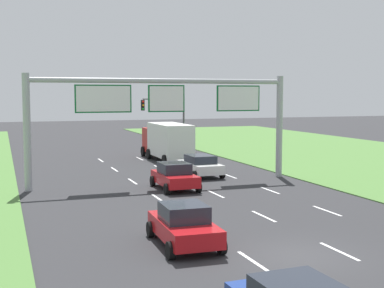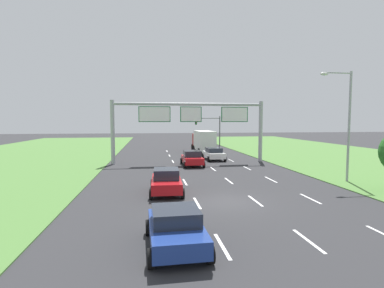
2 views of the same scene
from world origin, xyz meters
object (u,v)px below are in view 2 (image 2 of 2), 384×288
(sign_gantry, at_px, (190,119))
(traffic_light_mast, at_px, (210,126))
(street_lamp, at_px, (345,116))
(car_mid_lane, at_px, (214,154))
(box_truck, at_px, (203,141))
(car_lead_silver, at_px, (176,228))
(car_near_red, at_px, (192,158))
(car_far_ahead, at_px, (166,181))

(sign_gantry, bearing_deg, traffic_light_mast, 72.89)
(street_lamp, bearing_deg, car_mid_lane, 116.32)
(box_truck, bearing_deg, sign_gantry, -107.36)
(car_lead_silver, bearing_deg, car_mid_lane, 72.86)
(car_near_red, xyz_separation_m, car_lead_silver, (-3.51, -20.22, -0.05))
(car_far_ahead, distance_m, sign_gantry, 14.97)
(sign_gantry, bearing_deg, street_lamp, -50.15)
(car_near_red, bearing_deg, traffic_light_mast, 74.11)
(car_far_ahead, relative_size, street_lamp, 0.50)
(sign_gantry, height_order, street_lamp, street_lamp)
(car_far_ahead, bearing_deg, car_near_red, 75.91)
(box_truck, xyz_separation_m, traffic_light_mast, (3.00, 10.00, 2.11))
(car_mid_lane, distance_m, street_lamp, 16.60)
(car_far_ahead, distance_m, street_lamp, 14.50)
(car_far_ahead, relative_size, sign_gantry, 0.25)
(car_far_ahead, xyz_separation_m, sign_gantry, (3.49, 13.95, 4.15))
(sign_gantry, relative_size, traffic_light_mast, 3.08)
(car_mid_lane, relative_size, box_truck, 0.52)
(car_far_ahead, bearing_deg, traffic_light_mast, 76.16)
(car_far_ahead, xyz_separation_m, traffic_light_mast, (10.04, 35.23, 3.07))
(car_near_red, distance_m, sign_gantry, 4.73)
(sign_gantry, xyz_separation_m, street_lamp, (10.27, -12.30, 0.13))
(traffic_light_mast, height_order, street_lamp, street_lamp)
(box_truck, relative_size, street_lamp, 0.99)
(car_far_ahead, xyz_separation_m, street_lamp, (13.76, 1.65, 4.28))
(box_truck, distance_m, street_lamp, 24.75)
(car_mid_lane, bearing_deg, car_near_red, -128.77)
(street_lamp, bearing_deg, sign_gantry, 129.85)
(car_mid_lane, relative_size, traffic_light_mast, 0.78)
(car_near_red, xyz_separation_m, box_truck, (3.66, 13.56, 0.95))
(box_truck, relative_size, traffic_light_mast, 1.50)
(box_truck, bearing_deg, car_lead_silver, -101.86)
(car_far_ahead, bearing_deg, street_lamp, 8.90)
(car_lead_silver, distance_m, traffic_light_mast, 45.06)
(car_mid_lane, bearing_deg, car_far_ahead, -114.37)
(car_near_red, relative_size, traffic_light_mast, 0.73)
(box_truck, xyz_separation_m, street_lamp, (6.72, -23.58, 3.32))
(sign_gantry, distance_m, street_lamp, 16.03)
(traffic_light_mast, bearing_deg, car_far_ahead, -105.90)
(car_near_red, bearing_deg, car_mid_lane, 52.94)
(car_near_red, relative_size, car_far_ahead, 0.97)
(car_near_red, height_order, car_lead_silver, car_near_red)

